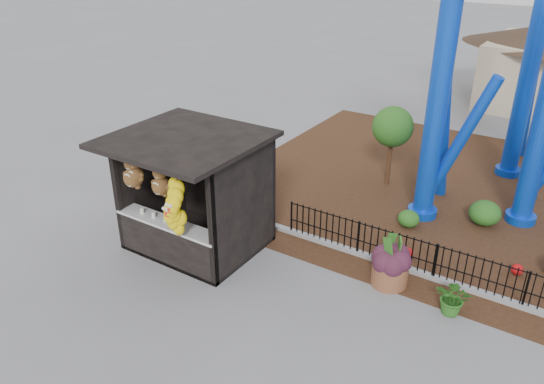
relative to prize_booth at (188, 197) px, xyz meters
The scene contains 8 objects.
ground 3.48m from the prize_booth, 16.73° to the right, with size 120.00×120.00×0.00m, color slate.
mulch_bed 10.08m from the prize_booth, 45.44° to the left, with size 18.00×12.00×0.02m, color #331E11.
curb 7.45m from the prize_booth, 16.72° to the left, with size 18.00×0.18×0.12m, color gray.
prize_booth is the anchor object (origin of this frame).
picket_fence 8.23m from the prize_booth, 14.91° to the left, with size 12.20×0.06×1.00m, color black, non-canonical shape.
terracotta_planter 5.29m from the prize_booth, 15.54° to the left, with size 0.86×0.86×0.57m, color brown.
planter_foliage 5.18m from the prize_booth, 15.54° to the left, with size 0.70×0.70×0.64m, color #371625.
potted_plant 6.71m from the prize_booth, ahead, with size 0.76×0.66×0.84m, color #2A5519.
Camera 1 is at (5.28, -7.94, 7.56)m, focal length 35.00 mm.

